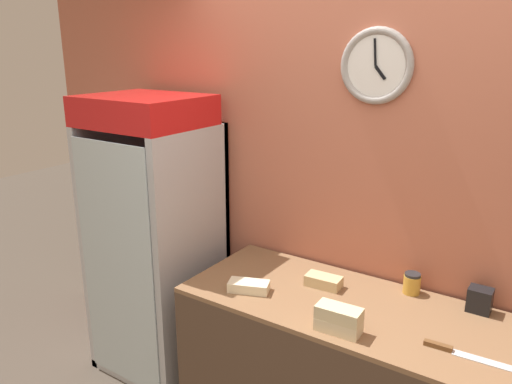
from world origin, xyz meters
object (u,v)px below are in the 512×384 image
sandwich_stack_bottom (338,325)px  sandwich_flat_left (249,286)px  sandwich_flat_right (324,281)px  condiment_jar (412,283)px  sandwich_stack_middle (339,313)px  napkin_dispenser (480,300)px  chefs_knife (455,351)px  beverage_cooler (160,224)px

sandwich_stack_bottom → sandwich_flat_left: bearing=170.7°
sandwich_flat_right → condiment_jar: condiment_jar is taller
sandwich_stack_middle → napkin_dispenser: (0.49, 0.54, -0.03)m
sandwich_stack_bottom → condiment_jar: size_ratio=1.88×
sandwich_flat_left → napkin_dispenser: 1.14m
sandwich_stack_bottom → chefs_knife: size_ratio=0.58×
sandwich_flat_right → napkin_dispenser: (0.74, 0.19, 0.03)m
condiment_jar → sandwich_flat_right: bearing=-155.6°
sandwich_flat_left → napkin_dispenser: bearing=23.4°
condiment_jar → sandwich_stack_bottom: bearing=-106.7°
sandwich_flat_right → sandwich_stack_bottom: bearing=-54.9°
chefs_knife → condiment_jar: bearing=126.8°
sandwich_stack_bottom → condiment_jar: (0.16, 0.54, 0.02)m
sandwich_stack_bottom → sandwich_flat_right: sandwich_stack_bottom is taller
sandwich_stack_bottom → sandwich_flat_right: (-0.25, 0.36, -0.00)m
sandwich_stack_bottom → napkin_dispenser: bearing=47.8°
sandwich_flat_left → napkin_dispenser: napkin_dispenser is taller
sandwich_stack_bottom → sandwich_flat_left: 0.56m
sandwich_flat_left → chefs_knife: sandwich_flat_left is taller
sandwich_stack_middle → condiment_jar: size_ratio=1.88×
chefs_knife → condiment_jar: (-0.32, 0.42, 0.05)m
sandwich_stack_bottom → sandwich_flat_right: bearing=125.1°
sandwich_flat_left → napkin_dispenser: size_ratio=1.94×
beverage_cooler → sandwich_flat_left: bearing=-15.1°
chefs_knife → napkin_dispenser: size_ratio=3.01×
sandwich_stack_bottom → napkin_dispenser: 0.73m
sandwich_stack_middle → condiment_jar: 0.57m
sandwich_stack_middle → chefs_knife: size_ratio=0.58×
sandwich_stack_bottom → condiment_jar: bearing=73.3°
sandwich_stack_middle → chefs_knife: sandwich_stack_middle is taller
sandwich_stack_middle → condiment_jar: sandwich_stack_middle is taller
sandwich_stack_middle → sandwich_flat_right: sandwich_stack_middle is taller
beverage_cooler → napkin_dispenser: (1.91, 0.22, -0.07)m
condiment_jar → sandwich_stack_middle: bearing=-106.7°
sandwich_flat_left → sandwich_flat_right: (0.30, 0.27, 0.00)m
sandwich_flat_right → beverage_cooler: bearing=-178.4°
beverage_cooler → condiment_jar: 1.60m
chefs_knife → sandwich_flat_right: bearing=162.2°
sandwich_flat_left → sandwich_flat_right: bearing=41.3°
beverage_cooler → chefs_knife: (1.90, -0.20, -0.12)m
sandwich_stack_bottom → sandwich_flat_left: sandwich_stack_bottom is taller
sandwich_flat_left → sandwich_flat_right: 0.40m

